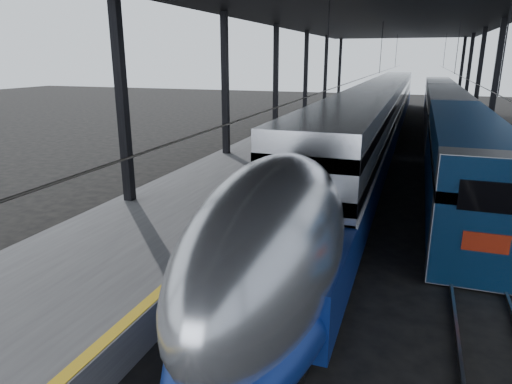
% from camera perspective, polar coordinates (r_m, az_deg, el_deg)
% --- Properties ---
extents(ground, '(160.00, 160.00, 0.00)m').
position_cam_1_polar(ground, '(12.84, -5.97, -14.20)').
color(ground, black).
rests_on(ground, ground).
extents(platform, '(6.00, 80.00, 1.00)m').
position_cam_1_polar(platform, '(31.65, 3.73, 5.46)').
color(platform, '#4C4C4F').
rests_on(platform, ground).
extents(yellow_strip, '(0.30, 80.00, 0.01)m').
position_cam_1_polar(yellow_strip, '(30.94, 8.76, 5.99)').
color(yellow_strip, gold).
rests_on(yellow_strip, platform).
extents(rails, '(6.52, 80.00, 0.16)m').
position_cam_1_polar(rails, '(30.61, 18.30, 3.47)').
color(rails, slate).
rests_on(rails, ground).
extents(canopy, '(18.00, 75.00, 9.47)m').
position_cam_1_polar(canopy, '(30.18, 14.67, 20.89)').
color(canopy, black).
rests_on(canopy, ground).
extents(tgv_train, '(3.20, 65.20, 4.59)m').
position_cam_1_polar(tgv_train, '(36.99, 15.01, 9.11)').
color(tgv_train, silver).
rests_on(tgv_train, ground).
extents(second_train, '(2.90, 56.05, 3.99)m').
position_cam_1_polar(second_train, '(40.85, 22.55, 8.90)').
color(second_train, navy).
rests_on(second_train, ground).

